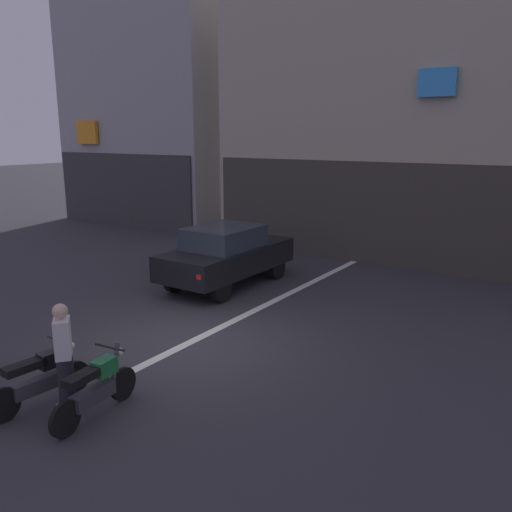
{
  "coord_description": "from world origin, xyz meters",
  "views": [
    {
      "loc": [
        6.43,
        -7.26,
        4.02
      ],
      "look_at": [
        0.23,
        2.0,
        1.4
      ],
      "focal_mm": 36.42,
      "sensor_mm": 36.0,
      "label": 1
    }
  ],
  "objects_px": {
    "car_black_crossing_near": "(227,254)",
    "person_by_motorcycles": "(64,357)",
    "motorcycle_black_row_leftmost": "(40,378)",
    "motorcycle_green_row_left_mid": "(96,387)"
  },
  "relations": [
    {
      "from": "car_black_crossing_near",
      "to": "person_by_motorcycles",
      "type": "xyz_separation_m",
      "value": [
        2.0,
        -6.59,
        -0.03
      ]
    },
    {
      "from": "person_by_motorcycles",
      "to": "motorcycle_green_row_left_mid",
      "type": "bearing_deg",
      "value": 14.99
    },
    {
      "from": "car_black_crossing_near",
      "to": "motorcycle_black_row_leftmost",
      "type": "bearing_deg",
      "value": -76.9
    },
    {
      "from": "motorcycle_black_row_leftmost",
      "to": "person_by_motorcycles",
      "type": "bearing_deg",
      "value": 17.58
    },
    {
      "from": "person_by_motorcycles",
      "to": "car_black_crossing_near",
      "type": "bearing_deg",
      "value": 106.88
    },
    {
      "from": "car_black_crossing_near",
      "to": "motorcycle_green_row_left_mid",
      "type": "bearing_deg",
      "value": -68.91
    },
    {
      "from": "motorcycle_green_row_left_mid",
      "to": "motorcycle_black_row_leftmost",
      "type": "bearing_deg",
      "value": -163.79
    },
    {
      "from": "motorcycle_black_row_leftmost",
      "to": "person_by_motorcycles",
      "type": "xyz_separation_m",
      "value": [
        0.43,
        0.14,
        0.4
      ]
    },
    {
      "from": "motorcycle_black_row_leftmost",
      "to": "person_by_motorcycles",
      "type": "relative_size",
      "value": 1.0
    },
    {
      "from": "motorcycle_green_row_left_mid",
      "to": "person_by_motorcycles",
      "type": "height_order",
      "value": "person_by_motorcycles"
    }
  ]
}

